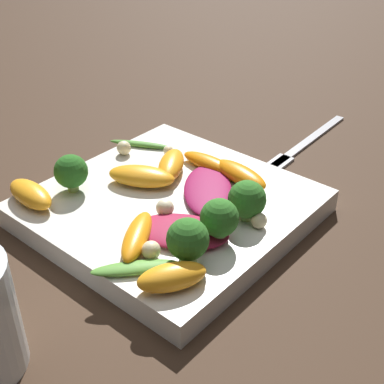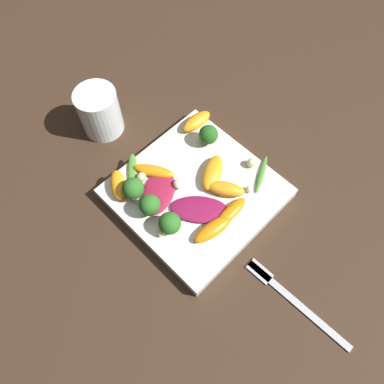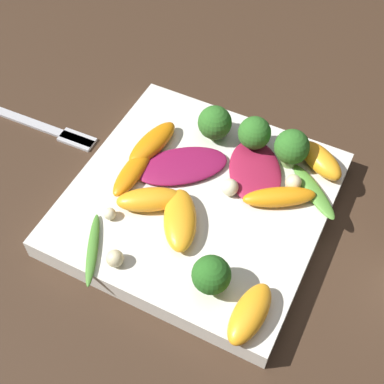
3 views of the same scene
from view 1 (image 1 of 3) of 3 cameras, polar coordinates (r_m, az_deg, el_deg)
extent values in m
plane|color=#382619|center=(0.57, -2.30, -2.74)|extent=(2.40, 2.40, 0.00)
cube|color=silver|center=(0.56, -2.33, -1.69)|extent=(0.25, 0.25, 0.03)
cube|color=#B2B2B7|center=(0.73, 12.27, 5.42)|extent=(0.02, 0.19, 0.01)
cube|color=#B2B2B7|center=(0.67, 9.22, 3.18)|extent=(0.02, 0.04, 0.01)
ellipsoid|color=maroon|center=(0.56, 1.69, 0.29)|extent=(0.10, 0.11, 0.01)
ellipsoid|color=maroon|center=(0.50, -1.14, -4.21)|extent=(0.10, 0.09, 0.01)
ellipsoid|color=orange|center=(0.49, -5.88, -4.71)|extent=(0.06, 0.08, 0.02)
ellipsoid|color=orange|center=(0.56, -16.85, -0.22)|extent=(0.07, 0.03, 0.02)
ellipsoid|color=orange|center=(0.60, 1.84, 3.12)|extent=(0.07, 0.02, 0.01)
ellipsoid|color=orange|center=(0.58, 5.13, 1.91)|extent=(0.08, 0.04, 0.02)
ellipsoid|color=orange|center=(0.59, -2.25, 2.88)|extent=(0.06, 0.07, 0.02)
ellipsoid|color=orange|center=(0.44, -2.15, -9.04)|extent=(0.05, 0.06, 0.02)
ellipsoid|color=orange|center=(0.57, -5.32, 1.74)|extent=(0.08, 0.06, 0.02)
cylinder|color=#7A9E51|center=(0.58, -12.59, 0.76)|extent=(0.01, 0.01, 0.01)
sphere|color=#26601E|center=(0.57, -12.79, 2.17)|extent=(0.04, 0.04, 0.04)
cylinder|color=#7A9E51|center=(0.52, 5.79, -2.28)|extent=(0.01, 0.01, 0.01)
sphere|color=#2D6B23|center=(0.51, 5.89, -0.77)|extent=(0.04, 0.04, 0.04)
cylinder|color=#7A9E51|center=(0.49, 2.88, -4.48)|extent=(0.01, 0.01, 0.02)
sphere|color=#2D6B23|center=(0.48, 2.94, -2.76)|extent=(0.04, 0.04, 0.04)
cylinder|color=#7A9E51|center=(0.47, -0.45, -6.83)|extent=(0.02, 0.02, 0.02)
sphere|color=#2D6B23|center=(0.45, -0.46, -5.04)|extent=(0.04, 0.04, 0.04)
ellipsoid|color=#47842D|center=(0.65, -5.46, 5.08)|extent=(0.08, 0.05, 0.01)
ellipsoid|color=#518E33|center=(0.46, -6.07, -8.05)|extent=(0.06, 0.07, 0.01)
sphere|color=beige|center=(0.47, -4.38, -6.21)|extent=(0.02, 0.02, 0.02)
sphere|color=beige|center=(0.52, -2.91, -1.70)|extent=(0.02, 0.02, 0.02)
sphere|color=beige|center=(0.63, -2.53, 4.43)|extent=(0.01, 0.01, 0.01)
sphere|color=beige|center=(0.51, 7.17, -3.04)|extent=(0.02, 0.02, 0.02)
sphere|color=beige|center=(0.64, -7.28, 4.69)|extent=(0.02, 0.02, 0.02)
camera|label=2|loc=(0.62, 47.55, 52.23)|focal=35.00mm
camera|label=3|loc=(0.66, -41.07, 38.68)|focal=50.00mm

